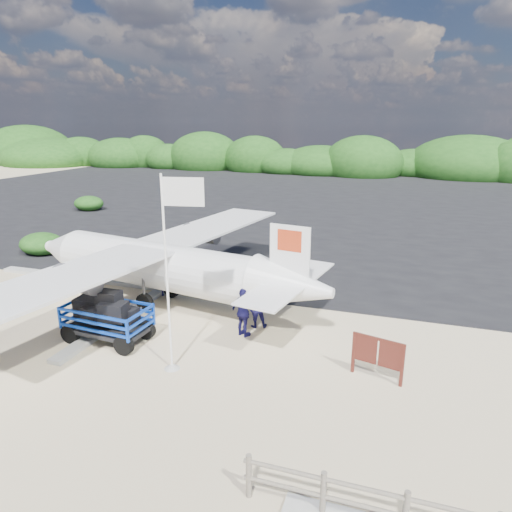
{
  "coord_description": "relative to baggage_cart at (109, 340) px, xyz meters",
  "views": [
    {
      "loc": [
        5.47,
        -12.09,
        7.34
      ],
      "look_at": [
        -0.36,
        5.75,
        1.76
      ],
      "focal_mm": 32.0,
      "sensor_mm": 36.0,
      "label": 1
    }
  ],
  "objects": [
    {
      "name": "baggage_cart",
      "position": [
        0.0,
        0.0,
        0.0
      ],
      "size": [
        3.24,
        2.0,
        1.56
      ],
      "primitive_type": null,
      "rotation": [
        0.0,
        0.0,
        -0.07
      ],
      "color": "#0C3CBE",
      "rests_on": "ground"
    },
    {
      "name": "crew_a",
      "position": [
        -0.21,
        4.35,
        0.74
      ],
      "size": [
        0.56,
        0.39,
        1.48
      ],
      "primitive_type": "imported",
      "rotation": [
        0.0,
        0.0,
        3.2
      ],
      "color": "#16134A",
      "rests_on": "ground"
    },
    {
      "name": "asphalt_apron",
      "position": [
        3.85,
        30.01,
        0.0
      ],
      "size": [
        90.0,
        50.0,
        0.04
      ],
      "primitive_type": null,
      "color": "#B2B2B2",
      "rests_on": "ground"
    },
    {
      "name": "crew_c",
      "position": [
        4.33,
        1.8,
        0.9
      ],
      "size": [
        1.14,
        0.84,
        1.8
      ],
      "primitive_type": "imported",
      "rotation": [
        0.0,
        0.0,
        2.71
      ],
      "color": "#16134A",
      "rests_on": "ground"
    },
    {
      "name": "lagoon",
      "position": [
        -5.15,
        1.51,
        0.0
      ],
      "size": [
        9.0,
        7.0,
        0.4
      ],
      "primitive_type": null,
      "color": "#B2B2B2",
      "rests_on": "ground"
    },
    {
      "name": "crew_b",
      "position": [
        4.53,
        2.66,
        0.8
      ],
      "size": [
        0.94,
        0.85,
        1.59
      ],
      "primitive_type": "imported",
      "rotation": [
        0.0,
        0.0,
        3.53
      ],
      "color": "#16134A",
      "rests_on": "ground"
    },
    {
      "name": "flagpole",
      "position": [
        2.97,
        -1.0,
        0.0
      ],
      "size": [
        1.26,
        0.7,
        5.98
      ],
      "primitive_type": null,
      "rotation": [
        0.0,
        0.0,
        0.18
      ],
      "color": "white",
      "rests_on": "ground"
    },
    {
      "name": "signboard",
      "position": [
        8.99,
        0.35,
        0.0
      ],
      "size": [
        1.64,
        0.57,
        1.36
      ],
      "primitive_type": null,
      "rotation": [
        0.0,
        0.0,
        -0.26
      ],
      "color": "#562118",
      "rests_on": "ground"
    },
    {
      "name": "ground",
      "position": [
        3.85,
        0.01,
        0.0
      ],
      "size": [
        160.0,
        160.0,
        0.0
      ],
      "primitive_type": "plane",
      "color": "beige"
    },
    {
      "name": "vegetation_band",
      "position": [
        3.85,
        55.01,
        0.0
      ],
      "size": [
        124.0,
        8.0,
        4.4
      ],
      "primitive_type": null,
      "color": "#B2B2B2",
      "rests_on": "ground"
    }
  ]
}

